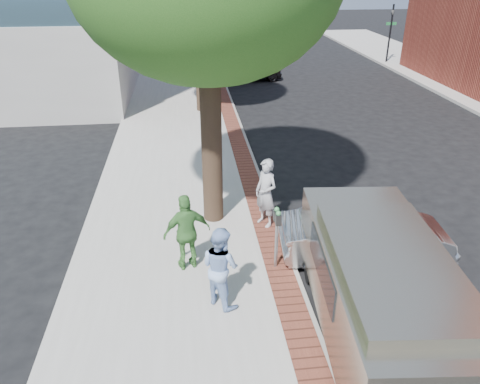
{
  "coord_description": "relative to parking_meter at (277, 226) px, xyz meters",
  "views": [
    {
      "loc": [
        -1.17,
        -9.05,
        6.34
      ],
      "look_at": [
        0.03,
        1.23,
        1.2
      ],
      "focal_mm": 35.0,
      "sensor_mm": 36.0,
      "label": 1
    }
  ],
  "objects": [
    {
      "name": "person_officer",
      "position": [
        -1.31,
        -1.05,
        -0.2
      ],
      "size": [
        1.03,
        1.05,
        1.71
      ],
      "primitive_type": "imported",
      "rotation": [
        0.0,
        0.0,
        2.27
      ],
      "color": "#97B8E9",
      "rests_on": "sidewalk"
    },
    {
      "name": "sidewalk",
      "position": [
        -2.13,
        8.52,
        -1.13
      ],
      "size": [
        5.0,
        60.0,
        0.15
      ],
      "primitive_type": "cube",
      "color": "#9E9991",
      "rests_on": "ground"
    },
    {
      "name": "ground",
      "position": [
        -0.63,
        0.52,
        -1.21
      ],
      "size": [
        120.0,
        120.0,
        0.0
      ],
      "primitive_type": "plane",
      "color": "black",
      "rests_on": "ground"
    },
    {
      "name": "van",
      "position": [
        1.49,
        -2.0,
        -0.11
      ],
      "size": [
        2.55,
        5.6,
        2.01
      ],
      "rotation": [
        0.0,
        0.0,
        -0.09
      ],
      "color": "gray",
      "rests_on": "ground"
    },
    {
      "name": "bg_car",
      "position": [
        1.87,
        18.72,
        -0.54
      ],
      "size": [
        4.07,
        2.03,
        1.33
      ],
      "primitive_type": "imported",
      "rotation": [
        0.0,
        0.0,
        1.69
      ],
      "color": "black",
      "rests_on": "ground"
    },
    {
      "name": "sedan_silver",
      "position": [
        2.17,
        0.32,
        -0.56
      ],
      "size": [
        4.03,
        1.69,
        1.29
      ],
      "primitive_type": "imported",
      "rotation": [
        0.0,
        0.0,
        1.49
      ],
      "color": "#ACAFB4",
      "rests_on": "ground"
    },
    {
      "name": "curb",
      "position": [
        0.42,
        8.52,
        -1.13
      ],
      "size": [
        0.1,
        60.0,
        0.15
      ],
      "primitive_type": "cube",
      "color": "gray",
      "rests_on": "ground"
    },
    {
      "name": "person_green",
      "position": [
        -1.94,
        0.24,
        -0.16
      ],
      "size": [
        1.13,
        0.69,
        1.79
      ],
      "primitive_type": "imported",
      "rotation": [
        0.0,
        0.0,
        3.4
      ],
      "color": "#48853C",
      "rests_on": "sidewalk"
    },
    {
      "name": "signal_far",
      "position": [
        11.87,
        22.52,
        1.05
      ],
      "size": [
        0.7,
        0.15,
        3.8
      ],
      "color": "black",
      "rests_on": "ground"
    },
    {
      "name": "person_gray",
      "position": [
        0.08,
        1.9,
        -0.15
      ],
      "size": [
        0.73,
        0.79,
        1.81
      ],
      "primitive_type": "imported",
      "rotation": [
        0.0,
        0.0,
        -0.98
      ],
      "color": "#A2A3A7",
      "rests_on": "sidewalk"
    },
    {
      "name": "signal_near",
      "position": [
        0.27,
        22.52,
        1.05
      ],
      "size": [
        0.7,
        0.15,
        3.8
      ],
      "color": "black",
      "rests_on": "ground"
    },
    {
      "name": "brick_strip",
      "position": [
        0.07,
        8.52,
        -1.05
      ],
      "size": [
        0.6,
        60.0,
        0.01
      ],
      "primitive_type": "cube",
      "color": "brown",
      "rests_on": "sidewalk"
    },
    {
      "name": "parking_meter",
      "position": [
        0.0,
        0.0,
        0.0
      ],
      "size": [
        0.12,
        0.32,
        1.47
      ],
      "color": "gray",
      "rests_on": "sidewalk"
    }
  ]
}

